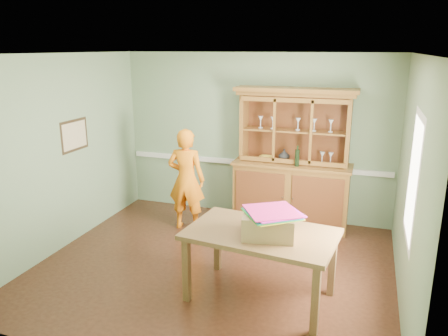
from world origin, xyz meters
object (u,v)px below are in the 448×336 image
(cardboard_box, at_px, (269,225))
(person, at_px, (186,180))
(china_hutch, at_px, (292,178))
(dining_table, at_px, (261,240))

(cardboard_box, relative_size, person, 0.34)
(china_hutch, xyz_separation_m, dining_table, (0.06, -2.28, -0.05))
(dining_table, relative_size, person, 1.08)
(dining_table, bearing_deg, china_hutch, 97.97)
(cardboard_box, bearing_deg, dining_table, 141.85)
(china_hutch, bearing_deg, cardboard_box, -86.08)
(dining_table, height_order, person, person)
(dining_table, xyz_separation_m, cardboard_box, (0.10, -0.08, 0.22))
(china_hutch, height_order, cardboard_box, china_hutch)
(china_hutch, xyz_separation_m, cardboard_box, (0.16, -2.36, 0.17))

